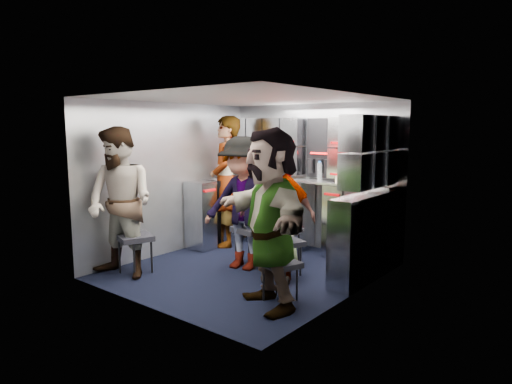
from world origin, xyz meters
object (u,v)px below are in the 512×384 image
Objects in this scene: attendant_arc_d at (277,216)px; attendant_arc_b at (243,203)px; jump_seat_near_left at (135,239)px; attendant_arc_e at (270,219)px; attendant_standing at (226,181)px; jump_seat_near_right at (280,266)px; jump_seat_center at (285,233)px; jump_seat_mid_right at (286,244)px; jump_seat_mid_left at (252,231)px; attendant_arc_a at (121,203)px; attendant_arc_c at (278,207)px.

attendant_arc_b is at bearing 150.07° from attendant_arc_d.
attendant_arc_d is (1.49, 0.87, 0.34)m from jump_seat_near_left.
attendant_standing is at bearing 170.61° from attendant_arc_e.
jump_seat_near_right is 2.42m from attendant_standing.
jump_seat_center is (1.15, 1.53, -0.04)m from jump_seat_near_left.
jump_seat_near_right is 0.76m from attendant_arc_d.
attendant_arc_b is (-0.26, -0.56, 0.44)m from jump_seat_center.
jump_seat_center is 0.26× the size of attendant_arc_b.
attendant_arc_e is (0.41, -0.86, 0.49)m from jump_seat_mid_right.
jump_seat_mid_left is 0.73m from attendant_arc_d.
attendant_arc_d reaches higher than jump_seat_mid_right.
jump_seat_mid_right is at bearing -54.62° from jump_seat_center.
jump_seat_near_left is at bearing -127.89° from jump_seat_mid_left.
attendant_arc_a is 1.83m from attendant_arc_d.
jump_seat_mid_right is at bearing 121.32° from jump_seat_near_right.
jump_seat_mid_left is 1.28m from jump_seat_near_right.
attendant_arc_d reaches higher than jump_seat_center.
jump_seat_mid_right is 0.58m from attendant_arc_c.
attendant_arc_b reaches higher than jump_seat_center.
attendant_arc_b reaches higher than jump_seat_near_right.
attendant_arc_e is at bearing -79.54° from attendant_arc_d.
attendant_arc_e is at bearing 5.75° from jump_seat_near_left.
jump_seat_near_left reaches higher than jump_seat_near_right.
attendant_arc_b is 0.61m from attendant_arc_d.
attendant_arc_e is (0.41, -0.68, 0.12)m from attendant_arc_d.
attendant_arc_b is at bearing -171.95° from jump_seat_mid_right.
attendant_standing is 1.26× the size of attendant_arc_c.
attendant_arc_c is (1.20, -0.34, -0.20)m from attendant_standing.
attendant_arc_d is at bearing -62.76° from jump_seat_center.
attendant_arc_d is at bearing -90.00° from jump_seat_mid_right.
jump_seat_near_left is at bearing 78.55° from attendant_arc_a.
attendant_arc_c is 0.86× the size of attendant_arc_e.
jump_seat_near_left is 1.02× the size of jump_seat_mid_left.
jump_seat_mid_right is at bearing -17.01° from attendant_arc_c.
jump_seat_center is at bearing 52.91° from jump_seat_near_left.
attendant_arc_a is 1.45m from attendant_arc_b.
jump_seat_near_left is 1.81m from attendant_arc_c.
jump_seat_near_right is at bearing -58.68° from jump_seat_mid_right.
attendant_arc_d is at bearing 21.42° from attendant_standing.
attendant_arc_e is (0.75, -1.33, 0.50)m from jump_seat_center.
attendant_arc_a is at bearing -123.92° from jump_seat_mid_left.
attendant_arc_a is 1.07× the size of attendant_arc_b.
attendant_arc_c is at bearing 127.61° from jump_seat_near_right.
attendant_arc_e reaches higher than attendant_arc_d.
attendant_arc_b is (0.89, 0.97, 0.41)m from jump_seat_near_left.
jump_seat_center is 1.00× the size of jump_seat_near_right.
attendant_arc_b is at bearing 40.67° from attendant_arc_a.
jump_seat_center is at bearing 55.44° from attendant_arc_b.
attendant_arc_e is at bearing -43.36° from jump_seat_mid_left.
attendant_standing reaches higher than attendant_arc_d.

